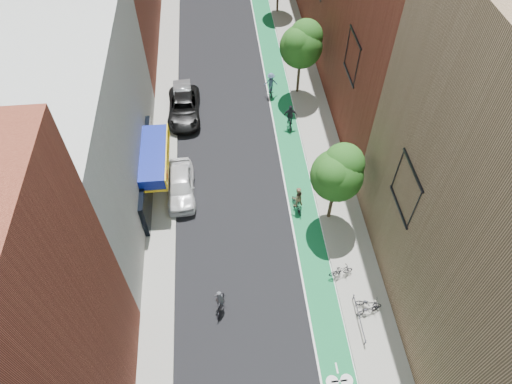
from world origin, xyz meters
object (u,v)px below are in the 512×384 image
object	(u,v)px
parked_car_black	(184,108)
parked_car_silver	(183,97)
cyclist_lane_mid	(290,119)
cyclist_lane_near	(297,201)
parked_car_white	(181,185)
cyclist_lane_far	(271,85)
cyclist_lead	(220,303)

from	to	relation	value
parked_car_black	parked_car_silver	world-z (taller)	parked_car_black
parked_car_silver	cyclist_lane_mid	world-z (taller)	cyclist_lane_mid
cyclist_lane_near	parked_car_black	bearing A→B (deg)	-67.31
parked_car_white	cyclist_lane_far	world-z (taller)	cyclist_lane_far
parked_car_white	cyclist_lane_near	size ratio (longest dim) A/B	2.37
parked_car_silver	cyclist_lane_near	world-z (taller)	cyclist_lane_near
parked_car_white	parked_car_silver	world-z (taller)	parked_car_white
parked_car_white	parked_car_black	size ratio (longest dim) A/B	0.87
cyclist_lead	cyclist_lane_mid	xyz separation A→B (m)	(6.49, 15.63, 0.21)
parked_car_black	cyclist_lead	xyz separation A→B (m)	(2.16, -17.93, -0.15)
parked_car_white	cyclist_lead	xyz separation A→B (m)	(2.38, -9.35, -0.20)
parked_car_silver	cyclist_lead	xyz separation A→B (m)	(2.24, -19.47, -0.08)
parked_car_black	cyclist_lane_near	world-z (taller)	cyclist_lane_near
cyclist_lead	cyclist_lane_mid	size ratio (longest dim) A/B	0.89
parked_car_silver	cyclist_lane_near	size ratio (longest dim) A/B	2.08
parked_car_silver	cyclist_lane_far	distance (m)	7.69
cyclist_lane_near	cyclist_lane_far	distance (m)	12.98
cyclist_lead	cyclist_lane_mid	distance (m)	16.92
parked_car_black	cyclist_lane_near	size ratio (longest dim) A/B	2.72
parked_car_black	cyclist_lead	bearing A→B (deg)	-82.70
parked_car_black	cyclist_lead	size ratio (longest dim) A/B	2.94
parked_car_white	parked_car_black	distance (m)	8.59
parked_car_black	cyclist_lane_far	distance (m)	7.89
cyclist_lane_mid	cyclist_lane_far	xyz separation A→B (m)	(-1.07, 4.44, 0.15)
parked_car_black	cyclist_lane_mid	world-z (taller)	cyclist_lane_mid
parked_car_black	cyclist_lane_near	xyz separation A→B (m)	(7.88, -10.84, 0.10)
parked_car_white	parked_car_black	xyz separation A→B (m)	(0.21, 8.58, -0.05)
parked_car_white	cyclist_lane_near	world-z (taller)	cyclist_lane_near
parked_car_silver	cyclist_lane_far	world-z (taller)	cyclist_lane_far
parked_car_white	cyclist_lane_mid	size ratio (longest dim) A/B	2.28
parked_car_black	cyclist_lane_mid	size ratio (longest dim) A/B	2.62
parked_car_white	cyclist_lead	size ratio (longest dim) A/B	2.56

